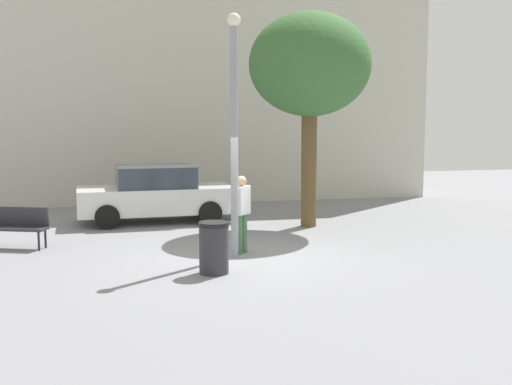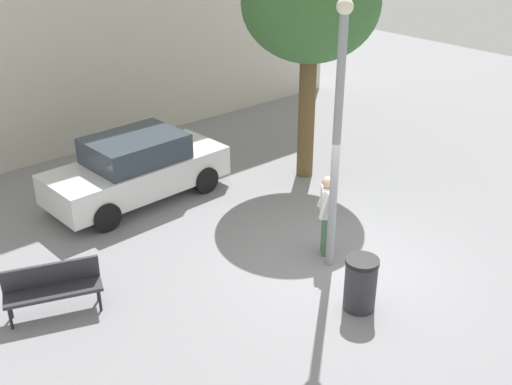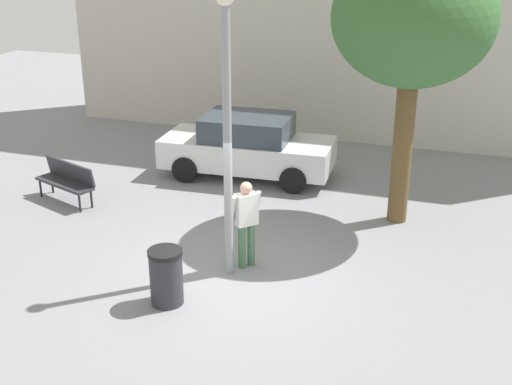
% 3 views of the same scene
% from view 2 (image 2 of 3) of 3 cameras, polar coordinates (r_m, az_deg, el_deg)
% --- Properties ---
extents(ground_plane, '(36.00, 36.00, 0.00)m').
position_cam_2_polar(ground_plane, '(12.17, 7.60, -6.48)').
color(ground_plane, gray).
extents(lamppost, '(0.28, 0.28, 4.98)m').
position_cam_2_polar(lamppost, '(10.90, 7.51, 5.87)').
color(lamppost, gray).
rests_on(lamppost, ground_plane).
extents(person_by_lamppost, '(0.57, 0.59, 1.67)m').
position_cam_2_polar(person_by_lamppost, '(11.98, 6.48, -1.62)').
color(person_by_lamppost, '#47704C').
rests_on(person_by_lamppost, ground_plane).
extents(park_bench, '(1.66, 1.00, 0.92)m').
position_cam_2_polar(park_bench, '(11.04, -18.27, -8.09)').
color(park_bench, '#2D2D33').
rests_on(park_bench, ground_plane).
extents(plaza_tree, '(3.16, 3.16, 5.58)m').
position_cam_2_polar(plaza_tree, '(14.57, 5.06, 16.87)').
color(plaza_tree, brown).
rests_on(plaza_tree, ground_plane).
extents(parked_car_white, '(4.28, 1.98, 1.55)m').
position_cam_2_polar(parked_car_white, '(14.44, -10.94, 2.23)').
color(parked_car_white, silver).
rests_on(parked_car_white, ground_plane).
extents(trash_bin, '(0.58, 0.58, 0.98)m').
position_cam_2_polar(trash_bin, '(10.77, 9.61, -8.29)').
color(trash_bin, '#2D2D33').
rests_on(trash_bin, ground_plane).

